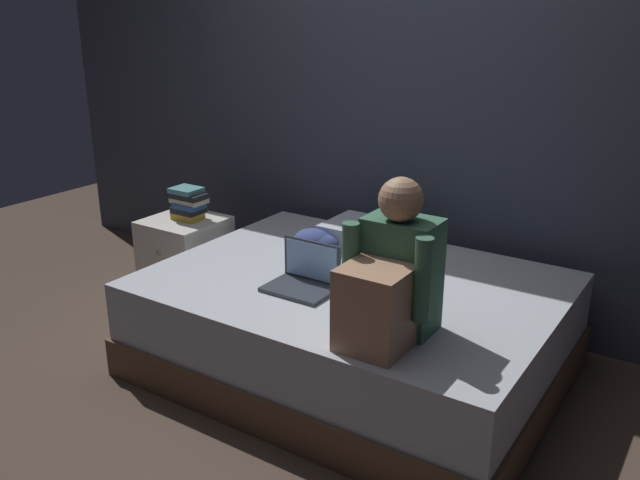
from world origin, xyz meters
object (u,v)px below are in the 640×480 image
(laptop, at_px, (304,278))
(book_stack, at_px, (188,203))
(person_sitting, at_px, (391,279))
(bed, at_px, (353,325))
(pillow, at_px, (375,237))
(nightstand, at_px, (186,261))
(clothes_pile, at_px, (318,241))

(laptop, height_order, book_stack, book_stack)
(laptop, distance_m, book_stack, 1.20)
(book_stack, bearing_deg, person_sitting, -19.42)
(bed, relative_size, book_stack, 9.03)
(person_sitting, relative_size, laptop, 2.05)
(pillow, height_order, book_stack, book_stack)
(nightstand, bearing_deg, bed, -6.31)
(pillow, xyz_separation_m, book_stack, (-1.14, -0.29, 0.08))
(person_sitting, relative_size, pillow, 1.17)
(bed, height_order, pillow, pillow)
(book_stack, xyz_separation_m, clothes_pile, (0.89, 0.08, -0.09))
(nightstand, height_order, clothes_pile, clothes_pile)
(laptop, bearing_deg, bed, 58.43)
(pillow, distance_m, clothes_pile, 0.32)
(nightstand, bearing_deg, person_sitting, -18.53)
(person_sitting, bearing_deg, clothes_pile, 139.89)
(nightstand, relative_size, laptop, 1.70)
(laptop, bearing_deg, clothes_pile, 116.60)
(person_sitting, height_order, laptop, person_sitting)
(clothes_pile, bearing_deg, pillow, 40.39)
(nightstand, xyz_separation_m, clothes_pile, (0.92, 0.10, 0.28))
(pillow, bearing_deg, bed, -73.66)
(book_stack, bearing_deg, laptop, -19.22)
(person_sitting, relative_size, book_stack, 2.96)
(person_sitting, distance_m, pillow, 1.06)
(clothes_pile, bearing_deg, bed, -32.57)
(bed, distance_m, nightstand, 1.31)
(nightstand, relative_size, pillow, 0.97)
(laptop, distance_m, pillow, 0.68)
(pillow, relative_size, clothes_pile, 2.13)
(bed, bearing_deg, nightstand, 173.69)
(bed, xyz_separation_m, person_sitting, (0.42, -0.43, 0.50))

